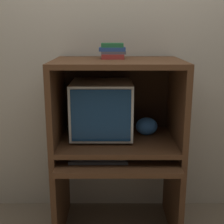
% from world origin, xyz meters
% --- Properties ---
extents(wall_back, '(6.00, 0.06, 2.60)m').
position_xyz_m(wall_back, '(0.00, 0.70, 1.30)').
color(wall_back, '#B2A893').
rests_on(wall_back, ground_plane).
extents(desk_base, '(0.92, 0.72, 0.66)m').
position_xyz_m(desk_base, '(0.00, 0.27, 0.41)').
color(desk_base, '#4C2D19').
rests_on(desk_base, ground_plane).
extents(desk_monitor_shelf, '(0.92, 0.64, 0.09)m').
position_xyz_m(desk_monitor_shelf, '(0.00, 0.32, 0.73)').
color(desk_monitor_shelf, '#4C2D19').
rests_on(desk_monitor_shelf, desk_base).
extents(hutch_upper, '(0.92, 0.64, 0.59)m').
position_xyz_m(hutch_upper, '(0.00, 0.35, 1.15)').
color(hutch_upper, '#4C2D19').
rests_on(hutch_upper, desk_monitor_shelf).
extents(crt_monitor, '(0.45, 0.43, 0.42)m').
position_xyz_m(crt_monitor, '(-0.12, 0.37, 0.98)').
color(crt_monitor, beige).
rests_on(crt_monitor, desk_monitor_shelf).
extents(keyboard, '(0.41, 0.16, 0.03)m').
position_xyz_m(keyboard, '(-0.13, 0.13, 0.68)').
color(keyboard, '#2D2D30').
rests_on(keyboard, desk_base).
extents(mouse, '(0.07, 0.05, 0.03)m').
position_xyz_m(mouse, '(0.13, 0.14, 0.68)').
color(mouse, black).
rests_on(mouse, desk_base).
extents(snack_bag, '(0.17, 0.13, 0.14)m').
position_xyz_m(snack_bag, '(0.23, 0.41, 0.83)').
color(snack_bag, '#336BB7').
rests_on(snack_bag, desk_monitor_shelf).
extents(book_stack, '(0.19, 0.14, 0.11)m').
position_xyz_m(book_stack, '(-0.03, 0.41, 1.40)').
color(book_stack, maroon).
rests_on(book_stack, hutch_upper).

